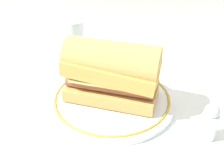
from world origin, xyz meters
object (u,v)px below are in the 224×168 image
object	(u,v)px
plate	(112,98)
sausage_sandwich	(112,71)
drinking_glass	(74,42)
salt_shaker	(210,122)

from	to	relation	value
plate	sausage_sandwich	bearing A→B (deg)	104.04
drinking_glass	salt_shaker	xyz separation A→B (m)	(0.34, -0.25, -0.01)
plate	sausage_sandwich	distance (m)	0.07
sausage_sandwich	drinking_glass	xyz separation A→B (m)	(-0.14, 0.18, -0.03)
sausage_sandwich	salt_shaker	world-z (taller)	sausage_sandwich
plate	drinking_glass	size ratio (longest dim) A/B	2.51
drinking_glass	salt_shaker	bearing A→B (deg)	-37.00
plate	drinking_glass	bearing A→B (deg)	128.41
plate	sausage_sandwich	world-z (taller)	sausage_sandwich
plate	drinking_glass	distance (m)	0.24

